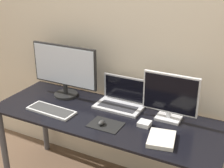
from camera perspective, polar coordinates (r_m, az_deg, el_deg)
wall_back at (r=2.53m, az=2.98°, el=8.55°), size 7.00×0.05×2.50m
desk at (r=2.44m, az=-1.20°, el=-8.05°), size 1.80×0.66×0.73m
monitor_left at (r=2.66m, az=-8.68°, el=2.69°), size 0.61×0.20×0.45m
monitor_right at (r=2.29m, az=10.59°, el=-2.31°), size 0.41×0.13×0.36m
laptop at (r=2.52m, az=1.69°, el=-2.79°), size 0.38×0.23×0.23m
keyboard at (r=2.49m, az=-11.07°, el=-4.76°), size 0.40×0.17×0.02m
mousepad at (r=2.26m, az=-1.16°, el=-7.45°), size 0.24×0.17×0.00m
mouse at (r=2.25m, az=-1.94°, el=-7.09°), size 0.04×0.06×0.03m
book at (r=2.11m, az=9.03°, el=-9.92°), size 0.21×0.25×0.03m
power_brick at (r=2.26m, az=5.95°, el=-7.22°), size 0.09×0.08×0.03m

